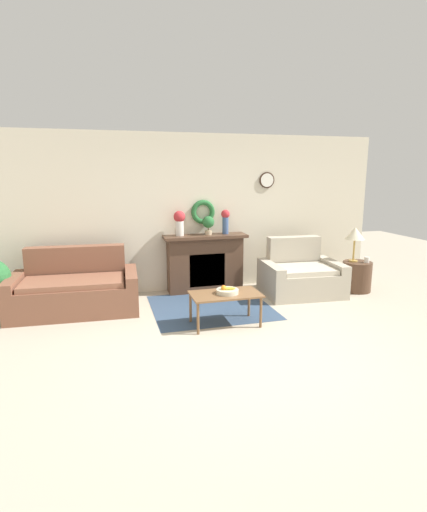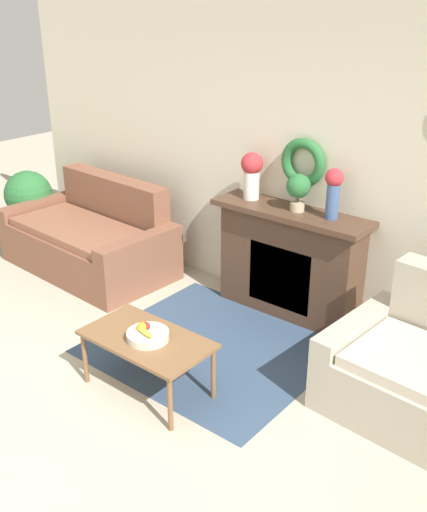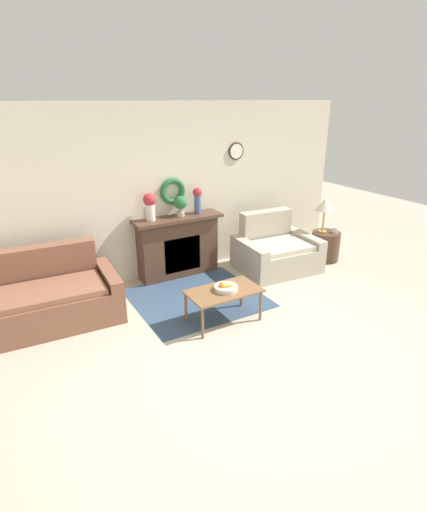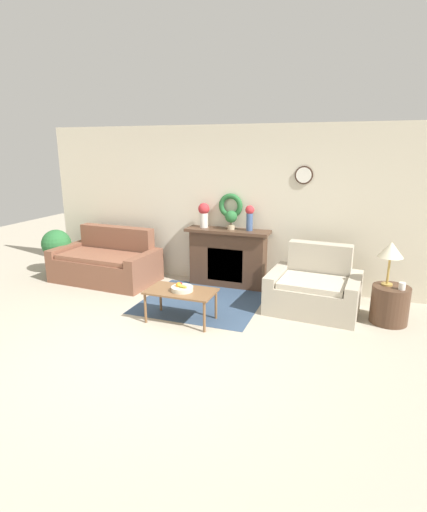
% 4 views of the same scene
% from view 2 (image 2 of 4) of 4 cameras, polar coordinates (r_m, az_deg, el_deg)
% --- Properties ---
extents(ground_plane, '(16.00, 16.00, 0.00)m').
position_cam_2_polar(ground_plane, '(4.13, -15.43, -17.92)').
color(ground_plane, '#ADA38E').
extents(floor_rug, '(1.80, 1.63, 0.01)m').
position_cam_2_polar(floor_rug, '(5.01, -0.10, -8.64)').
color(floor_rug, '#334760').
rests_on(floor_rug, ground_plane).
extents(wall_back, '(6.80, 0.15, 2.70)m').
position_cam_2_polar(wall_back, '(5.31, 7.69, 8.96)').
color(wall_back, beige).
rests_on(wall_back, ground_plane).
extents(fireplace, '(1.44, 0.41, 1.00)m').
position_cam_2_polar(fireplace, '(5.36, 7.24, -0.52)').
color(fireplace, '#4C3323').
rests_on(fireplace, ground_plane).
extents(couch_left, '(1.87, 1.08, 0.93)m').
position_cam_2_polar(couch_left, '(6.41, -11.55, 1.58)').
color(couch_left, brown).
rests_on(couch_left, ground_plane).
extents(coffee_table, '(0.94, 0.53, 0.45)m').
position_cam_2_polar(coffee_table, '(4.34, -6.39, -8.22)').
color(coffee_table, brown).
rests_on(coffee_table, ground_plane).
extents(fruit_bowl, '(0.30, 0.30, 0.12)m').
position_cam_2_polar(fruit_bowl, '(4.28, -6.35, -7.41)').
color(fruit_bowl, beige).
rests_on(fruit_bowl, coffee_table).
extents(vase_on_mantel_left, '(0.20, 0.20, 0.42)m').
position_cam_2_polar(vase_on_mantel_left, '(5.34, 3.67, 7.97)').
color(vase_on_mantel_left, silver).
rests_on(vase_on_mantel_left, fireplace).
extents(vase_on_mantel_right, '(0.15, 0.15, 0.42)m').
position_cam_2_polar(vase_on_mantel_right, '(4.93, 11.35, 6.23)').
color(vase_on_mantel_right, '#3D5684').
rests_on(vase_on_mantel_right, fireplace).
extents(potted_plant_on_mantel, '(0.21, 0.21, 0.32)m').
position_cam_2_polar(potted_plant_on_mantel, '(5.07, 8.09, 6.40)').
color(potted_plant_on_mantel, tan).
rests_on(potted_plant_on_mantel, fireplace).
extents(potted_plant_floor_by_couch, '(0.54, 0.54, 0.84)m').
position_cam_2_polar(potted_plant_floor_by_couch, '(7.24, -17.18, 5.29)').
color(potted_plant_floor_by_couch, tan).
rests_on(potted_plant_floor_by_couch, ground_plane).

